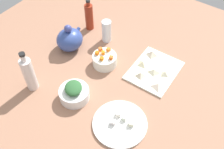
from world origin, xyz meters
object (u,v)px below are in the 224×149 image
(teapot, at_px, (70,39))
(bottle_0, at_px, (29,74))
(drinking_glass_0, at_px, (107,31))
(cutting_board, at_px, (154,71))
(plate_tofu, at_px, (120,124))
(bowl_carrots, at_px, (105,60))
(bowl_greens, at_px, (74,94))
(bottle_1, at_px, (89,16))

(teapot, bearing_deg, bottle_0, -173.89)
(teapot, relative_size, drinking_glass_0, 1.24)
(cutting_board, bearing_deg, bottle_0, 134.86)
(plate_tofu, relative_size, drinking_glass_0, 1.84)
(plate_tofu, bearing_deg, bowl_carrots, 46.68)
(plate_tofu, xyz_separation_m, bowl_carrots, (0.27, 0.28, 0.03))
(bowl_greens, bearing_deg, drinking_glass_0, 15.47)
(bowl_greens, height_order, drinking_glass_0, drinking_glass_0)
(bottle_0, relative_size, drinking_glass_0, 1.75)
(bowl_greens, distance_m, bowl_carrots, 0.27)
(plate_tofu, bearing_deg, cutting_board, 4.79)
(bottle_1, bearing_deg, bowl_carrots, -127.17)
(plate_tofu, bearing_deg, bowl_greens, 90.73)
(bottle_1, bearing_deg, plate_tofu, -130.50)
(plate_tofu, height_order, bowl_carrots, bowl_carrots)
(drinking_glass_0, bearing_deg, bottle_1, 78.73)
(cutting_board, bearing_deg, drinking_glass_0, 81.26)
(bowl_carrots, bearing_deg, bottle_0, 148.97)
(cutting_board, distance_m, teapot, 0.51)
(bottle_1, relative_size, drinking_glass_0, 1.48)
(bowl_greens, xyz_separation_m, bottle_0, (-0.07, 0.22, 0.07))
(bowl_greens, relative_size, bowl_carrots, 1.12)
(plate_tofu, xyz_separation_m, bowl_greens, (-0.00, 0.27, 0.02))
(cutting_board, height_order, plate_tofu, plate_tofu)
(bottle_0, bearing_deg, cutting_board, -45.14)
(drinking_glass_0, bearing_deg, teapot, 142.72)
(bowl_carrots, relative_size, bottle_1, 0.65)
(cutting_board, distance_m, bottle_1, 0.53)
(bowl_carrots, bearing_deg, bottle_1, 52.83)
(cutting_board, bearing_deg, bottle_1, 80.50)
(bowl_greens, height_order, bottle_1, bottle_1)
(bowl_greens, distance_m, teapot, 0.37)
(bowl_greens, xyz_separation_m, drinking_glass_0, (0.44, 0.12, 0.04))
(bowl_carrots, distance_m, bottle_1, 0.34)
(plate_tofu, bearing_deg, teapot, 63.72)
(teapot, bearing_deg, drinking_glass_0, -37.28)
(bottle_1, bearing_deg, bottle_0, -174.08)
(bowl_carrots, height_order, bottle_1, bottle_1)
(bowl_greens, relative_size, bottle_1, 0.73)
(cutting_board, xyz_separation_m, drinking_glass_0, (0.06, 0.36, 0.06))
(plate_tofu, xyz_separation_m, drinking_glass_0, (0.44, 0.39, 0.06))
(teapot, height_order, drinking_glass_0, teapot)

